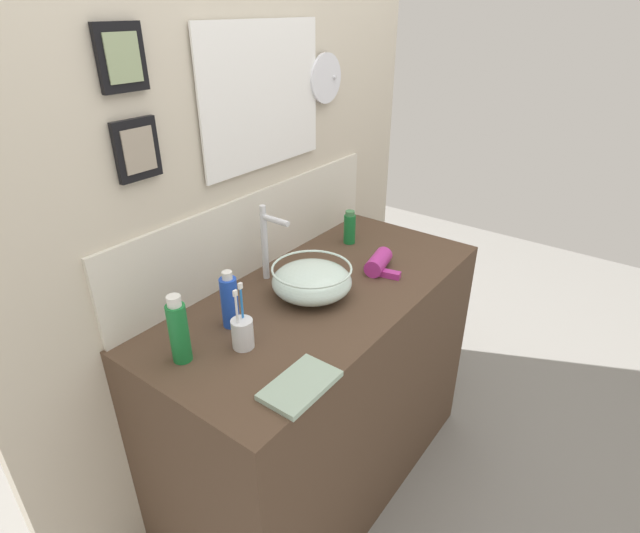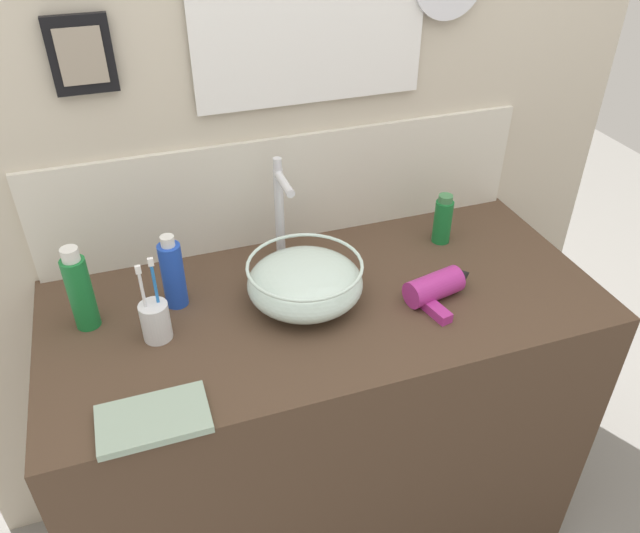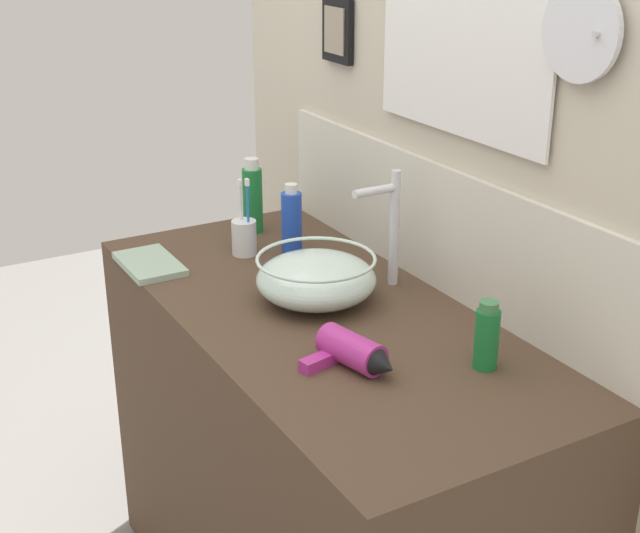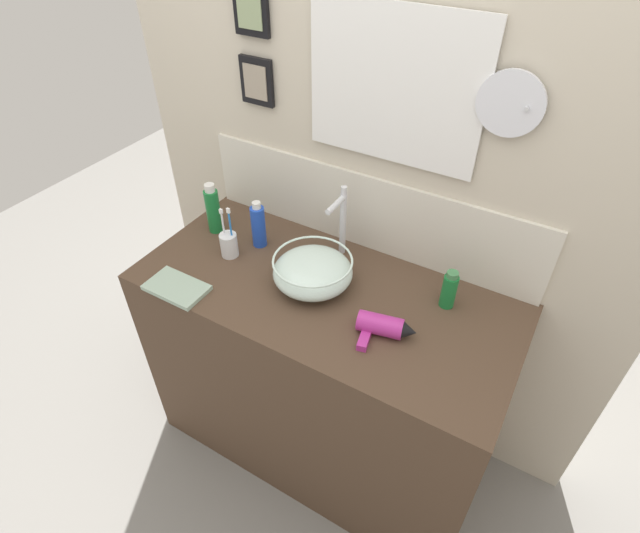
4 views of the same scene
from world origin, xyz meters
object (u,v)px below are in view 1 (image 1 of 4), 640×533
Objects in this scene: spray_bottle at (179,331)px; hand_towel at (300,385)px; hair_drier at (380,261)px; toothbrush_cup at (242,333)px; lotion_bottle at (350,228)px; glass_bowl_sink at (312,281)px; faucet at (267,238)px; soap_dispenser at (230,301)px.

spray_bottle reaches higher than hand_towel.
hand_towel is at bearing -166.10° from hair_drier.
toothbrush_cup is 0.79m from lotion_bottle.
lotion_bottle reaches higher than glass_bowl_sink.
spray_bottle is at bearing 168.28° from hair_drier.
faucet reaches higher than soap_dispenser.
hair_drier is 0.66m from toothbrush_cup.
toothbrush_cup is at bearing -177.35° from glass_bowl_sink.
lotion_bottle is 0.72m from soap_dispenser.
faucet is 1.35× the size of spray_bottle.
glass_bowl_sink is at bearing 164.13° from hair_drier.
faucet is 0.51m from spray_bottle.
toothbrush_cup is 0.18m from spray_bottle.
soap_dispenser is (-0.29, -0.10, -0.07)m from faucet.
spray_bottle reaches higher than hair_drier.
soap_dispenser is (-0.29, 0.09, 0.03)m from glass_bowl_sink.
lotion_bottle is at bearing 17.40° from glass_bowl_sink.
spray_bottle reaches higher than lotion_bottle.
faucet reaches higher than glass_bowl_sink.
lotion_bottle is 0.75× the size of soap_dispenser.
hair_drier is (0.31, -0.09, -0.03)m from glass_bowl_sink.
hand_towel is at bearing -154.25° from lotion_bottle.
toothbrush_cup reaches higher than glass_bowl_sink.
hair_drier is 0.94× the size of toothbrush_cup.
soap_dispenser reaches higher than lotion_bottle.
spray_bottle is 0.36m from hand_towel.
faucet is at bearing 137.26° from hair_drier.
faucet is 0.62m from hand_towel.
glass_bowl_sink reaches higher than hair_drier.
faucet is (0.00, 0.20, 0.10)m from glass_bowl_sink.
spray_bottle is (-0.49, 0.08, 0.04)m from glass_bowl_sink.
lotion_bottle is (0.43, -0.06, -0.09)m from faucet.
glass_bowl_sink is 0.45m from lotion_bottle.
hair_drier is 0.82m from spray_bottle.
faucet reaches higher than lotion_bottle.
toothbrush_cup is (-0.35, -0.21, -0.11)m from faucet.
faucet is 1.99× the size of lotion_bottle.
hair_drier is at bearing -16.69° from soap_dispenser.
toothbrush_cup is at bearing -118.22° from soap_dispenser.
spray_bottle is 0.98× the size of hand_towel.
glass_bowl_sink is 1.33× the size of toothbrush_cup.
soap_dispenser is at bearing 61.78° from toothbrush_cup.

